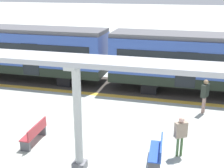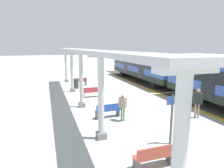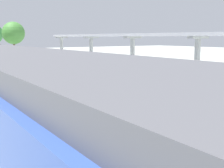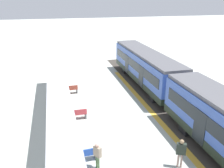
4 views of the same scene
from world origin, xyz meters
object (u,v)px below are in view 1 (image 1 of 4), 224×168
(train_near_carriage, at_px, (11,51))
(passenger_by_the_benches, at_px, (181,132))
(canopy_pillar_third, at_px, (78,118))
(passenger_waiting_near_edge, at_px, (205,92))
(bench_mid_platform, at_px, (35,133))
(bench_extra_slot, at_px, (158,151))

(train_near_carriage, relative_size, passenger_by_the_benches, 8.28)
(canopy_pillar_third, xyz_separation_m, passenger_waiting_near_edge, (-6.05, 4.31, -0.85))
(passenger_waiting_near_edge, bearing_deg, train_near_carriage, -103.23)
(bench_mid_platform, xyz_separation_m, passenger_waiting_near_edge, (-4.81, 6.69, 0.65))
(train_near_carriage, xyz_separation_m, passenger_by_the_benches, (7.28, 11.64, -0.83))
(bench_mid_platform, height_order, passenger_waiting_near_edge, passenger_waiting_near_edge)
(bench_mid_platform, relative_size, passenger_by_the_benches, 0.94)
(passenger_waiting_near_edge, bearing_deg, passenger_by_the_benches, -13.00)
(train_near_carriage, relative_size, canopy_pillar_third, 3.46)
(canopy_pillar_third, distance_m, passenger_by_the_benches, 3.85)
(bench_mid_platform, bearing_deg, canopy_pillar_third, 62.49)
(train_near_carriage, bearing_deg, bench_mid_platform, 37.40)
(canopy_pillar_third, distance_m, passenger_waiting_near_edge, 7.47)
(train_near_carriage, distance_m, passenger_by_the_benches, 13.75)
(passenger_by_the_benches, bearing_deg, train_near_carriage, -122.04)
(canopy_pillar_third, relative_size, bench_extra_slot, 2.52)
(bench_mid_platform, bearing_deg, passenger_by_the_benches, 94.96)
(bench_mid_platform, height_order, bench_extra_slot, same)
(bench_mid_platform, height_order, passenger_by_the_benches, passenger_by_the_benches)
(bench_mid_platform, distance_m, bench_extra_slot, 4.95)
(train_near_carriage, relative_size, passenger_waiting_near_edge, 7.60)
(train_near_carriage, bearing_deg, passenger_waiting_near_edge, 76.77)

